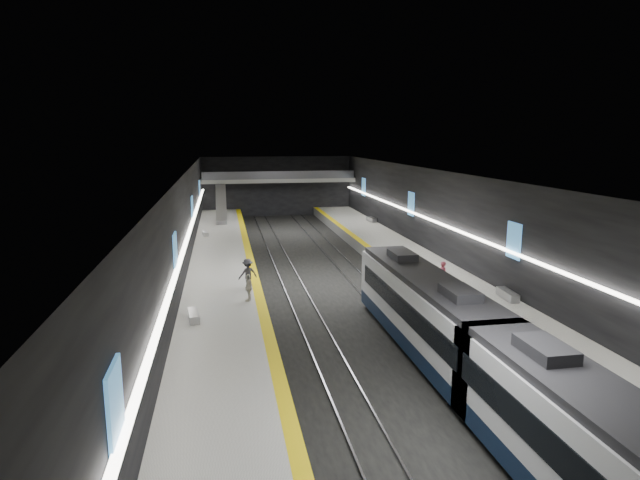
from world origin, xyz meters
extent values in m
plane|color=black|center=(0.00, 0.00, 0.00)|extent=(70.00, 70.00, 0.00)
cube|color=beige|center=(0.00, 0.00, 8.00)|extent=(20.00, 70.00, 0.04)
cube|color=black|center=(-10.00, 0.00, 4.00)|extent=(0.04, 70.00, 8.00)
cube|color=black|center=(10.00, 0.00, 4.00)|extent=(0.04, 70.00, 8.00)
cube|color=black|center=(0.00, 35.00, 4.00)|extent=(20.00, 0.04, 8.00)
cube|color=slate|center=(-7.50, 0.00, 0.50)|extent=(5.00, 70.00, 1.00)
cube|color=#A7A7A2|center=(-7.50, 0.00, 1.01)|extent=(5.00, 70.00, 0.02)
cube|color=yellow|center=(-5.30, 0.00, 1.02)|extent=(0.60, 70.00, 0.02)
cube|color=slate|center=(7.50, 0.00, 0.50)|extent=(5.00, 70.00, 1.00)
cube|color=#A7A7A2|center=(7.50, 0.00, 1.01)|extent=(5.00, 70.00, 0.02)
cube|color=yellow|center=(5.30, 0.00, 1.02)|extent=(0.60, 70.00, 0.02)
cube|color=gray|center=(-3.22, 0.00, 0.06)|extent=(0.08, 70.00, 0.12)
cube|color=gray|center=(-1.78, 0.00, 0.06)|extent=(0.08, 70.00, 0.12)
cube|color=gray|center=(1.78, 0.00, 0.06)|extent=(0.08, 70.00, 0.12)
cube|color=gray|center=(3.22, 0.00, 0.06)|extent=(0.08, 70.00, 0.12)
cube|color=silver|center=(2.50, -26.50, 2.40)|extent=(2.65, 15.00, 2.50)
cube|color=black|center=(2.50, -26.50, 3.80)|extent=(2.44, 14.25, 0.30)
cube|color=black|center=(2.50, -26.50, 2.45)|extent=(2.69, 13.20, 1.00)
cube|color=#0D1B33|center=(2.50, -12.83, 0.75)|extent=(2.65, 15.00, 0.80)
cube|color=silver|center=(2.50, -12.83, 2.40)|extent=(2.65, 15.00, 2.50)
cube|color=black|center=(2.50, -12.83, 3.80)|extent=(2.44, 14.25, 0.30)
cube|color=black|center=(2.50, -12.83, 2.45)|extent=(2.69, 13.20, 1.00)
cube|color=black|center=(2.50, -20.35, 2.35)|extent=(1.85, 0.05, 1.20)
cube|color=#4690D2|center=(-9.92, -25.00, 4.50)|extent=(0.10, 1.50, 2.20)
cube|color=#4690D2|center=(-9.92, -8.00, 4.50)|extent=(0.10, 1.50, 2.20)
cube|color=#4690D2|center=(-9.92, 10.00, 4.50)|extent=(0.10, 1.50, 2.20)
cube|color=#4690D2|center=(-9.92, 27.00, 4.50)|extent=(0.10, 1.50, 2.20)
cube|color=#4690D2|center=(9.92, -8.00, 4.50)|extent=(0.10, 1.50, 2.20)
cube|color=#4690D2|center=(9.92, 10.00, 4.50)|extent=(0.10, 1.50, 2.20)
cube|color=#4690D2|center=(9.92, 27.00, 4.50)|extent=(0.10, 1.50, 2.20)
cube|color=white|center=(-9.80, 0.00, 3.80)|extent=(0.25, 68.60, 0.12)
cube|color=white|center=(9.80, 0.00, 3.80)|extent=(0.25, 68.60, 0.12)
cube|color=gray|center=(0.00, 33.00, 5.00)|extent=(20.00, 3.00, 0.50)
cube|color=#47474C|center=(0.00, 31.55, 5.75)|extent=(19.60, 0.08, 1.00)
cube|color=#99999E|center=(-7.50, 26.00, 2.90)|extent=(1.20, 7.50, 3.92)
cube|color=#99999E|center=(-9.07, -8.89, 1.23)|extent=(0.73, 1.89, 0.45)
cube|color=#99999E|center=(-9.10, 16.13, 1.20)|extent=(0.71, 1.69, 0.40)
cube|color=#99999E|center=(9.50, -8.45, 1.25)|extent=(0.73, 2.09, 0.50)
cube|color=#99999E|center=(9.50, 21.72, 1.24)|extent=(0.75, 2.00, 0.48)
imported|color=#C64A60|center=(6.32, -6.10, 1.95)|extent=(0.53, 0.74, 1.89)
imported|color=silver|center=(-5.96, -6.11, 1.82)|extent=(0.71, 1.04, 1.65)
imported|color=#39383F|center=(-5.88, -3.29, 1.96)|extent=(1.41, 1.09, 1.93)
camera|label=1|loc=(-7.32, -37.00, 10.73)|focal=30.00mm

